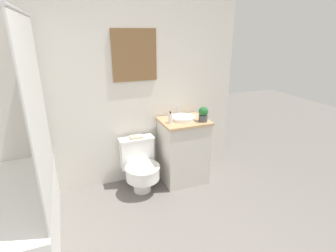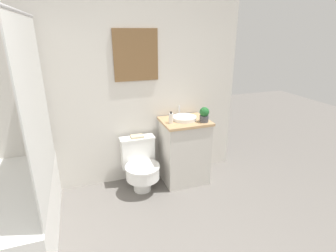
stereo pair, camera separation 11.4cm
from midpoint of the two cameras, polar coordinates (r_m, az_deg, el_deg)
The scene contains 8 objects.
wall_back at distance 3.10m, azimuth -16.16°, elevation 8.38°, with size 3.50×0.07×2.50m.
shower_area at distance 2.82m, azimuth -31.35°, elevation -16.35°, with size 0.70×1.44×1.98m.
toilet at distance 3.21m, azimuth -7.11°, elevation -8.53°, with size 0.42×0.52×0.62m.
vanity at distance 3.33m, azimuth 2.36°, elevation -5.33°, with size 0.57×0.48×0.82m.
sink at distance 3.19m, azimuth 2.31°, elevation 1.80°, with size 0.29×0.33×0.13m.
soap_bottle at distance 3.05m, azimuth -0.56°, elevation 1.72°, with size 0.05×0.05×0.14m.
potted_plant at distance 3.12m, azimuth 6.64°, elevation 2.61°, with size 0.11×0.11×0.18m.
book_on_tank at distance 3.19m, azimuth -7.96°, elevation -2.38°, with size 0.15×0.10×0.02m.
Camera 1 is at (-0.33, -0.69, 1.84)m, focal length 28.00 mm.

